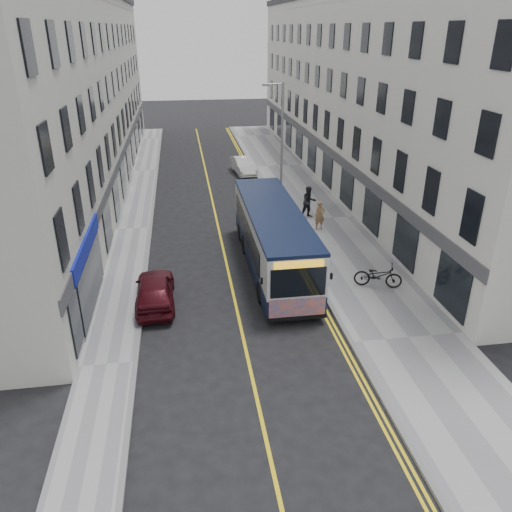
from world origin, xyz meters
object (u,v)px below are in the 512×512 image
object	(u,v)px
car_white	(243,166)
car_maroon	(155,290)
pedestrian_near	(320,215)
city_bus	(273,237)
pedestrian_far	(309,202)
streetlamp	(281,144)
bicycle	(378,275)

from	to	relation	value
car_white	car_maroon	world-z (taller)	car_maroon
pedestrian_near	car_maroon	world-z (taller)	pedestrian_near
city_bus	pedestrian_far	xyz separation A→B (m)	(3.47, 6.62, -0.60)
streetlamp	bicycle	distance (m)	11.96
pedestrian_near	car_white	size ratio (longest dim) A/B	0.41
car_white	car_maroon	bearing A→B (deg)	-114.08
city_bus	bicycle	xyz separation A→B (m)	(4.35, -2.79, -1.02)
car_maroon	pedestrian_far	bearing A→B (deg)	-135.09
bicycle	car_white	bearing A→B (deg)	29.14
pedestrian_far	car_maroon	bearing A→B (deg)	-146.46
car_white	bicycle	bearing A→B (deg)	-86.92
pedestrian_near	car_white	distance (m)	13.47
city_bus	bicycle	bearing A→B (deg)	-32.74
city_bus	pedestrian_near	world-z (taller)	city_bus
pedestrian_far	car_white	world-z (taller)	pedestrian_far
streetlamp	bicycle	size ratio (longest dim) A/B	3.73
city_bus	bicycle	world-z (taller)	city_bus
streetlamp	pedestrian_far	bearing A→B (deg)	-48.33
car_white	streetlamp	bearing A→B (deg)	-89.80
city_bus	car_white	distance (m)	17.85
car_white	pedestrian_far	bearing A→B (deg)	-83.29
pedestrian_far	car_white	size ratio (longest dim) A/B	0.49
pedestrian_far	bicycle	bearing A→B (deg)	-96.85
city_bus	pedestrian_far	distance (m)	7.50
pedestrian_far	pedestrian_near	bearing A→B (deg)	-97.39
bicycle	pedestrian_far	distance (m)	9.46
streetlamp	car_maroon	distance (m)	13.87
bicycle	streetlamp	bearing A→B (deg)	31.56
bicycle	car_maroon	world-z (taller)	car_maroon
streetlamp	pedestrian_near	xyz separation A→B (m)	(1.68, -3.69, -3.44)
pedestrian_far	streetlamp	bearing A→B (deg)	119.49
streetlamp	car_maroon	xyz separation A→B (m)	(-7.57, -11.02, -3.69)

